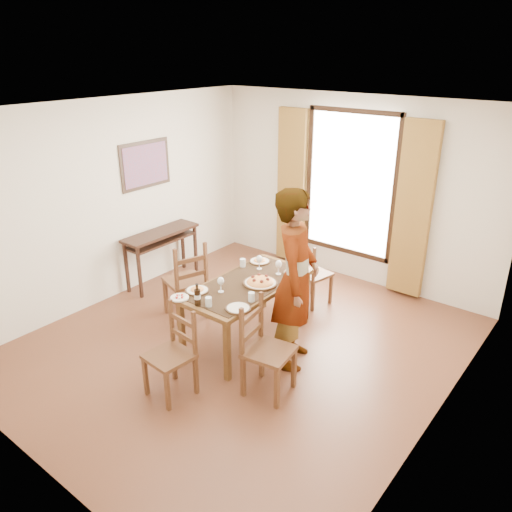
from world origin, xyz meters
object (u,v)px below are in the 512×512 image
Objects in this scene: console_table at (161,239)px; dining_table at (247,289)px; pasta_platter at (260,280)px; man at (296,280)px.

dining_table is (2.00, -0.47, -0.00)m from console_table.
console_table is 2.18m from pasta_platter.
console_table is at bearing 55.14° from man.
console_table is 0.60× the size of man.
console_table is at bearing 169.39° from pasta_platter.
man is (2.68, -0.48, 0.32)m from console_table.
pasta_platter is (2.14, -0.40, 0.12)m from console_table.
man is 0.57m from pasta_platter.
pasta_platter is at bearing 56.98° from man.
man is at bearing -8.31° from pasta_platter.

